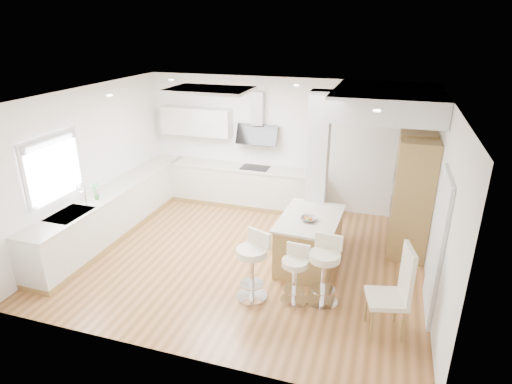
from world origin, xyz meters
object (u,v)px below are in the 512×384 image
at_px(peninsula, 309,240).
at_px(bar_stool_c, 324,267).
at_px(dining_chair, 397,288).
at_px(bar_stool_a, 253,262).
at_px(bar_stool_b, 295,272).

height_order(peninsula, bar_stool_c, bar_stool_c).
bearing_deg(bar_stool_c, dining_chair, -14.31).
bearing_deg(dining_chair, bar_stool_a, 161.05).
relative_size(bar_stool_a, dining_chair, 0.83).
distance_m(peninsula, bar_stool_b, 1.11).
bearing_deg(dining_chair, bar_stool_b, 155.40).
xyz_separation_m(bar_stool_c, dining_chair, (0.98, -0.38, 0.09)).
bearing_deg(bar_stool_a, dining_chair, 17.57).
xyz_separation_m(bar_stool_b, dining_chair, (1.38, -0.27, 0.18)).
bearing_deg(bar_stool_c, bar_stool_a, -162.20).
bearing_deg(bar_stool_b, peninsula, 94.36).
relative_size(bar_stool_a, bar_stool_c, 1.00).
relative_size(bar_stool_b, bar_stool_c, 0.85).
bearing_deg(bar_stool_b, bar_stool_c, 19.74).
xyz_separation_m(bar_stool_a, dining_chair, (2.00, -0.19, 0.09)).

